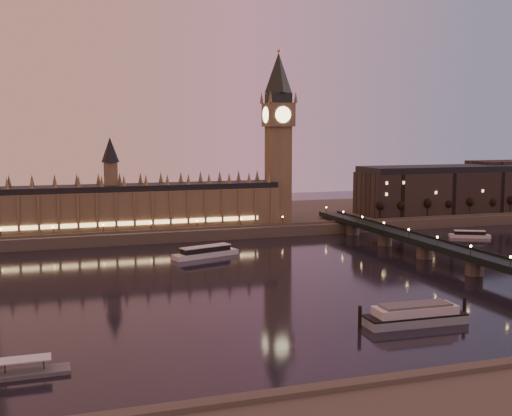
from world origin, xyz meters
The scene contains 16 objects.
ground centered at (0.00, 0.00, 0.00)m, with size 700.00×700.00×0.00m, color black.
far_embankment centered at (30.00, 165.00, 3.00)m, with size 560.00×130.00×6.00m, color #423D35.
palace_of_westminster centered at (-40.12, 120.99, 21.71)m, with size 180.00×26.62×52.00m.
big_ben centered at (53.99, 120.99, 63.95)m, with size 17.68×17.68×104.00m.
westminster_bridge centered at (91.61, 0.00, 5.52)m, with size 13.20×260.00×15.30m.
city_block centered at (194.94, 130.93, 22.24)m, with size 155.00×45.00×34.00m.
bare_tree_0 centered at (117.57, 109.00, 14.20)m, with size 5.42×5.42×11.01m.
bare_tree_1 centered at (134.30, 109.00, 14.20)m, with size 5.42×5.42×11.01m.
bare_tree_2 centered at (151.04, 109.00, 14.20)m, with size 5.42×5.42×11.01m.
bare_tree_3 centered at (167.77, 109.00, 14.20)m, with size 5.42×5.42×11.01m.
bare_tree_4 centered at (184.50, 109.00, 14.20)m, with size 5.42×5.42×11.01m.
bare_tree_5 centered at (201.24, 109.00, 14.20)m, with size 5.42×5.42×11.01m.
bare_tree_6 centered at (217.97, 109.00, 14.20)m, with size 5.42×5.42×11.01m.
cruise_boat_a centered at (-7.64, 56.22, 2.41)m, with size 34.77×17.39×5.46m.
cruise_boat_b centered at (151.14, 63.74, 1.86)m, with size 22.99×15.42×4.22m.
moored_barge centered at (29.47, -72.19, 3.00)m, with size 38.75×10.46×7.11m.
Camera 1 is at (-81.15, -245.08, 61.25)m, focal length 45.00 mm.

